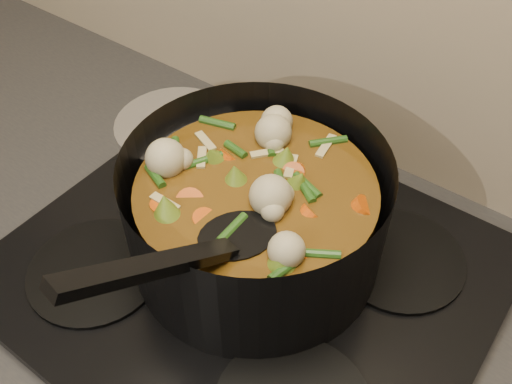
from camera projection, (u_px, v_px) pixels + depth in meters
The scene contains 3 objects.
stovetop at pixel (248, 269), 0.78m from camera, with size 0.62×0.54×0.03m.
stockpot at pixel (256, 214), 0.74m from camera, with size 0.43×0.51×0.25m.
saucepan at pixel (179, 153), 0.85m from camera, with size 0.17×0.17×0.14m.
Camera 1 is at (0.29, 1.56, 1.55)m, focal length 40.00 mm.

